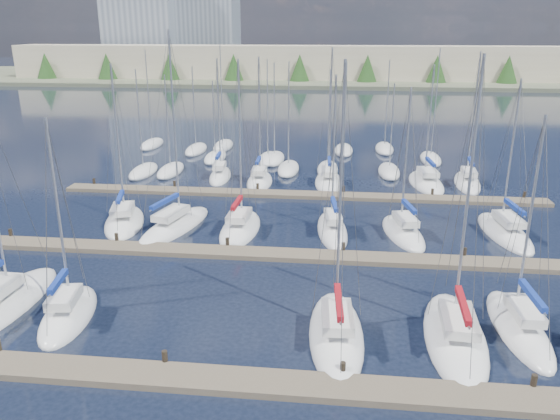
# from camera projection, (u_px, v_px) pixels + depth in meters

# --- Properties ---
(ground) EXTENTS (400.00, 400.00, 0.00)m
(ground) POSITION_uv_depth(u_px,v_px,m) (316.00, 135.00, 78.18)
(ground) COLOR #181F31
(ground) RESTS_ON ground
(dock_near) EXTENTS (44.00, 1.93, 1.10)m
(dock_near) POSITION_uv_depth(u_px,v_px,m) (249.00, 382.00, 23.48)
(dock_near) COLOR #6B5E4C
(dock_near) RESTS_ON ground
(dock_mid) EXTENTS (44.00, 1.93, 1.10)m
(dock_mid) POSITION_uv_depth(u_px,v_px,m) (283.00, 255.00, 36.68)
(dock_mid) COLOR #6B5E4C
(dock_mid) RESTS_ON ground
(dock_far) EXTENTS (44.00, 1.93, 1.10)m
(dock_far) POSITION_uv_depth(u_px,v_px,m) (299.00, 195.00, 49.87)
(dock_far) COLOR #6B5E4C
(dock_far) RESTS_ON ground
(sailboat_e) EXTENTS (3.47, 9.29, 14.36)m
(sailboat_e) POSITION_uv_depth(u_px,v_px,m) (455.00, 336.00, 26.94)
(sailboat_e) COLOR white
(sailboat_e) RESTS_ON ground
(sailboat_m) EXTENTS (3.56, 8.87, 12.06)m
(sailboat_m) POSITION_uv_depth(u_px,v_px,m) (505.00, 232.00, 40.65)
(sailboat_m) COLOR white
(sailboat_m) RESTS_ON ground
(sailboat_o) EXTENTS (2.70, 6.81, 12.83)m
(sailboat_o) POSITION_uv_depth(u_px,v_px,m) (260.00, 181.00, 54.07)
(sailboat_o) COLOR white
(sailboat_o) RESTS_ON ground
(sailboat_h) EXTENTS (4.82, 8.17, 12.96)m
(sailboat_h) POSITION_uv_depth(u_px,v_px,m) (124.00, 222.00, 42.85)
(sailboat_h) COLOR white
(sailboat_h) RESTS_ON ground
(sailboat_f) EXTENTS (2.54, 8.08, 11.62)m
(sailboat_f) POSITION_uv_depth(u_px,v_px,m) (519.00, 327.00, 27.73)
(sailboat_f) COLOR white
(sailboat_f) RESTS_ON ground
(sailboat_b) EXTENTS (3.41, 10.10, 13.56)m
(sailboat_b) POSITION_uv_depth(u_px,v_px,m) (1.00, 306.00, 29.89)
(sailboat_b) COLOR white
(sailboat_b) RESTS_ON ground
(sailboat_q) EXTENTS (3.63, 8.61, 12.17)m
(sailboat_q) POSITION_uv_depth(u_px,v_px,m) (426.00, 183.00, 53.69)
(sailboat_q) COLOR white
(sailboat_q) RESTS_ON ground
(sailboat_j) EXTENTS (2.90, 7.95, 13.33)m
(sailboat_j) POSITION_uv_depth(u_px,v_px,m) (240.00, 228.00, 41.45)
(sailboat_j) COLOR white
(sailboat_j) RESTS_ON ground
(sailboat_l) EXTENTS (3.80, 7.77, 11.50)m
(sailboat_l) POSITION_uv_depth(u_px,v_px,m) (403.00, 233.00, 40.57)
(sailboat_l) COLOR white
(sailboat_l) RESTS_ON ground
(sailboat_n) EXTENTS (2.65, 6.98, 12.59)m
(sailboat_n) POSITION_uv_depth(u_px,v_px,m) (220.00, 176.00, 56.06)
(sailboat_n) COLOR white
(sailboat_n) RESTS_ON ground
(sailboat_c) EXTENTS (3.58, 6.90, 11.31)m
(sailboat_c) POSITION_uv_depth(u_px,v_px,m) (68.00, 314.00, 28.97)
(sailboat_c) COLOR white
(sailboat_c) RESTS_ON ground
(sailboat_i) EXTENTS (4.87, 9.89, 15.34)m
(sailboat_i) POSITION_uv_depth(u_px,v_px,m) (175.00, 226.00, 41.95)
(sailboat_i) COLOR white
(sailboat_i) RESTS_ON ground
(sailboat_d) EXTENTS (3.20, 8.81, 14.11)m
(sailboat_d) POSITION_uv_depth(u_px,v_px,m) (336.00, 333.00, 27.19)
(sailboat_d) COLOR white
(sailboat_d) RESTS_ON ground
(sailboat_k) EXTENTS (3.02, 8.17, 12.31)m
(sailboat_k) POSITION_uv_depth(u_px,v_px,m) (332.00, 230.00, 41.15)
(sailboat_k) COLOR white
(sailboat_k) RESTS_ON ground
(sailboat_r) EXTENTS (3.12, 8.29, 13.34)m
(sailboat_r) POSITION_uv_depth(u_px,v_px,m) (467.00, 182.00, 53.76)
(sailboat_r) COLOR white
(sailboat_r) RESTS_ON ground
(sailboat_p) EXTENTS (3.03, 8.19, 13.73)m
(sailboat_p) POSITION_uv_depth(u_px,v_px,m) (329.00, 182.00, 53.92)
(sailboat_p) COLOR white
(sailboat_p) RESTS_ON ground
(distant_boats) EXTENTS (36.93, 20.75, 13.30)m
(distant_boats) POSITION_uv_depth(u_px,v_px,m) (271.00, 158.00, 63.24)
(distant_boats) COLOR #9EA0A5
(distant_boats) RESTS_ON ground
(shoreline) EXTENTS (400.00, 60.00, 38.00)m
(shoreline) POSITION_uv_depth(u_px,v_px,m) (286.00, 53.00, 161.82)
(shoreline) COLOR #666B51
(shoreline) RESTS_ON ground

